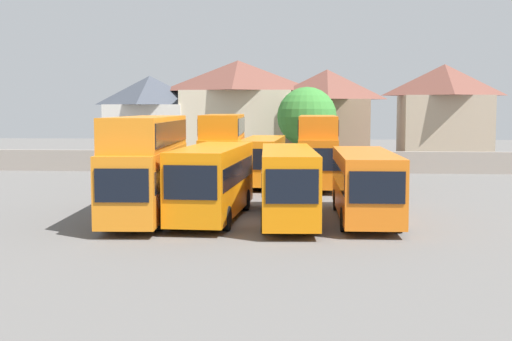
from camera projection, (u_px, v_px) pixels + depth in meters
ground at (272, 181)px, 51.62m from camera, size 140.00×140.00×0.00m
depot_boundary_wall at (277, 162)px, 58.69m from camera, size 56.00×0.50×1.80m
bus_1 at (147, 161)px, 34.11m from camera, size 3.21×11.73×4.98m
bus_2 at (213, 178)px, 33.82m from camera, size 2.99×10.34×3.54m
bus_3 at (288, 180)px, 33.27m from camera, size 3.12×11.07×3.44m
bus_4 at (365, 181)px, 33.48m from camera, size 2.82×10.50×3.29m
bus_5 at (223, 146)px, 48.68m from camera, size 3.20×11.27×4.93m
bus_6 at (263, 158)px, 49.10m from camera, size 2.77×10.38×3.29m
bus_7 at (318, 147)px, 48.02m from camera, size 2.60×10.86×4.86m
house_terrace_left at (150, 118)px, 69.22m from camera, size 7.91×7.82×8.57m
house_terrace_centre at (238, 111)px, 68.53m from camera, size 11.01×7.69×10.03m
house_terrace_right at (327, 116)px, 67.05m from camera, size 8.17×7.27×9.07m
house_terrace_far_right at (444, 113)px, 66.93m from camera, size 8.49×7.31×9.56m
tree_left_of_lot at (307, 117)px, 60.64m from camera, size 5.17×5.17×7.23m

